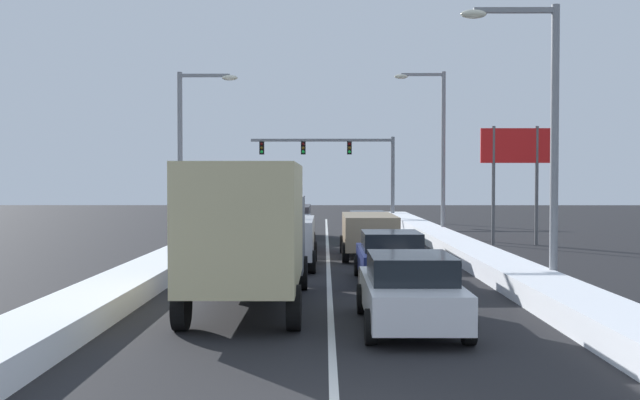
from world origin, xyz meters
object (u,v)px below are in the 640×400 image
object	(u,v)px
sedan_navy_right_lane_second	(391,257)
street_lamp_right_near	(541,119)
box_truck_center_lane_nearest	(250,228)
street_lamp_left_mid	(189,142)
street_lamp_right_mid	(437,139)
sedan_green_right_lane_fourth	(367,227)
suv_silver_center_lane_second	(285,238)
traffic_light_gantry	(342,157)
sedan_white_right_lane_nearest	(410,290)
roadside_sign_right	(515,158)
suv_tan_right_lane_third	(369,231)
suv_charcoal_center_lane_fourth	(291,218)
sedan_maroon_center_lane_third	(291,232)

from	to	relation	value
sedan_navy_right_lane_second	street_lamp_right_near	world-z (taller)	street_lamp_right_near
box_truck_center_lane_nearest	street_lamp_left_mid	bearing A→B (deg)	105.88
street_lamp_right_near	street_lamp_right_mid	world-z (taller)	street_lamp_right_mid
sedan_green_right_lane_fourth	street_lamp_right_mid	world-z (taller)	street_lamp_right_mid
suv_silver_center_lane_second	street_lamp_right_mid	world-z (taller)	street_lamp_right_mid
traffic_light_gantry	suv_silver_center_lane_second	bearing A→B (deg)	-95.42
sedan_white_right_lane_nearest	sedan_navy_right_lane_second	xyz separation A→B (m)	(0.20, 6.35, 0.00)
sedan_white_right_lane_nearest	traffic_light_gantry	distance (m)	38.66
sedan_white_right_lane_nearest	roadside_sign_right	size ratio (longest dim) A/B	0.82
suv_tan_right_lane_third	street_lamp_left_mid	size ratio (longest dim) A/B	0.63
street_lamp_right_mid	traffic_light_gantry	bearing A→B (deg)	106.04
sedan_green_right_lane_fourth	suv_charcoal_center_lane_fourth	size ratio (longest dim) A/B	0.92
sedan_white_right_lane_nearest	box_truck_center_lane_nearest	distance (m)	4.23
suv_charcoal_center_lane_fourth	street_lamp_left_mid	world-z (taller)	street_lamp_left_mid
sedan_navy_right_lane_second	sedan_maroon_center_lane_third	xyz separation A→B (m)	(-3.36, 9.90, 0.00)
suv_silver_center_lane_second	roadside_sign_right	xyz separation A→B (m)	(10.18, 8.49, 3.00)
suv_charcoal_center_lane_fourth	street_lamp_right_near	size ratio (longest dim) A/B	0.64
sedan_green_right_lane_fourth	street_lamp_left_mid	xyz separation A→B (m)	(-8.04, -3.06, 3.90)
box_truck_center_lane_nearest	roadside_sign_right	xyz separation A→B (m)	(10.55, 16.61, 2.12)
sedan_white_right_lane_nearest	sedan_maroon_center_lane_third	size ratio (longest dim) A/B	1.00
sedan_green_right_lane_fourth	roadside_sign_right	xyz separation A→B (m)	(6.76, -1.37, 3.25)
street_lamp_right_mid	street_lamp_left_mid	size ratio (longest dim) A/B	1.11
suv_silver_center_lane_second	street_lamp_right_mid	distance (m)	15.03
sedan_navy_right_lane_second	street_lamp_right_mid	size ratio (longest dim) A/B	0.52
sedan_white_right_lane_nearest	suv_charcoal_center_lane_fourth	distance (m)	23.31
box_truck_center_lane_nearest	suv_silver_center_lane_second	size ratio (longest dim) A/B	1.47
box_truck_center_lane_nearest	sedan_maroon_center_lane_third	xyz separation A→B (m)	(0.31, 14.12, -1.14)
sedan_navy_right_lane_second	street_lamp_left_mid	xyz separation A→B (m)	(-7.91, 10.70, 3.90)
sedan_green_right_lane_fourth	street_lamp_right_near	bearing A→B (deg)	-76.13
sedan_maroon_center_lane_third	traffic_light_gantry	distance (m)	22.73
suv_charcoal_center_lane_fourth	traffic_light_gantry	distance (m)	16.14
street_lamp_right_near	sedan_maroon_center_lane_third	bearing A→B (deg)	122.51
suv_charcoal_center_lane_fourth	sedan_green_right_lane_fourth	bearing A→B (deg)	-37.75
suv_silver_center_lane_second	street_lamp_right_near	size ratio (longest dim) A/B	0.64
suv_tan_right_lane_third	suv_charcoal_center_lane_fourth	size ratio (longest dim) A/B	1.00
sedan_white_right_lane_nearest	box_truck_center_lane_nearest	xyz separation A→B (m)	(-3.47, 2.13, 1.14)
sedan_green_right_lane_fourth	suv_silver_center_lane_second	bearing A→B (deg)	-109.14
suv_tan_right_lane_third	sedan_maroon_center_lane_third	world-z (taller)	suv_tan_right_lane_third
street_lamp_right_mid	box_truck_center_lane_nearest	bearing A→B (deg)	-110.08
suv_tan_right_lane_third	sedan_maroon_center_lane_third	size ratio (longest dim) A/B	1.09
roadside_sign_right	street_lamp_left_mid	bearing A→B (deg)	-173.48
traffic_light_gantry	street_lamp_right_mid	bearing A→B (deg)	-73.96
suv_charcoal_center_lane_fourth	sedan_maroon_center_lane_third	bearing A→B (deg)	-87.35
sedan_navy_right_lane_second	suv_silver_center_lane_second	xyz separation A→B (m)	(-3.30, 3.89, 0.25)
suv_tan_right_lane_third	sedan_green_right_lane_fourth	xyz separation A→B (m)	(0.34, 6.89, -0.25)
sedan_white_right_lane_nearest	roadside_sign_right	distance (m)	20.29
street_lamp_right_mid	suv_charcoal_center_lane_fourth	bearing A→B (deg)	178.07
street_lamp_left_mid	suv_charcoal_center_lane_fourth	bearing A→B (deg)	54.78
sedan_green_right_lane_fourth	traffic_light_gantry	bearing A→B (deg)	92.33
suv_tan_right_lane_third	suv_silver_center_lane_second	xyz separation A→B (m)	(-3.08, -2.97, 0.00)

